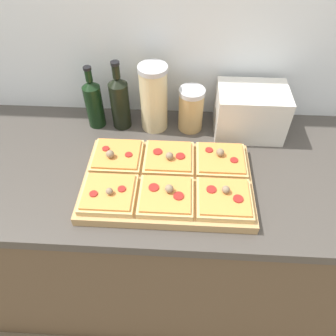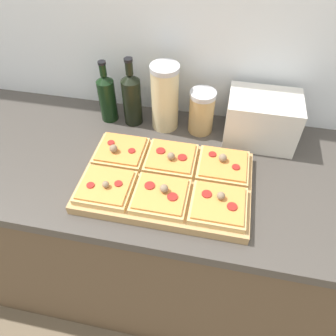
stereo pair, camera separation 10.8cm
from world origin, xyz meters
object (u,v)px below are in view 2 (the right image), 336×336
(wine_bottle, at_px, (132,98))
(toaster_oven, at_px, (262,120))
(cutting_board, at_px, (166,182))
(grain_jar_tall, at_px, (165,98))
(grain_jar_short, at_px, (201,112))
(olive_oil_bottle, at_px, (107,97))

(wine_bottle, bearing_deg, toaster_oven, -1.18)
(cutting_board, xyz_separation_m, grain_jar_tall, (-0.07, 0.31, 0.12))
(wine_bottle, height_order, toaster_oven, wine_bottle)
(cutting_board, height_order, toaster_oven, toaster_oven)
(cutting_board, xyz_separation_m, wine_bottle, (-0.20, 0.31, 0.10))
(cutting_board, relative_size, grain_jar_tall, 2.11)
(wine_bottle, relative_size, grain_jar_short, 1.58)
(cutting_board, distance_m, grain_jar_tall, 0.34)
(cutting_board, relative_size, wine_bottle, 2.01)
(toaster_oven, bearing_deg, cutting_board, -134.39)
(grain_jar_tall, relative_size, toaster_oven, 0.94)
(olive_oil_bottle, xyz_separation_m, wine_bottle, (0.10, 0.00, 0.01))
(grain_jar_tall, height_order, grain_jar_short, grain_jar_tall)
(cutting_board, distance_m, olive_oil_bottle, 0.44)
(olive_oil_bottle, bearing_deg, grain_jar_short, 0.00)
(toaster_oven, bearing_deg, grain_jar_short, 177.39)
(wine_bottle, height_order, grain_jar_tall, wine_bottle)
(olive_oil_bottle, bearing_deg, grain_jar_tall, 0.00)
(cutting_board, height_order, olive_oil_bottle, olive_oil_bottle)
(cutting_board, relative_size, toaster_oven, 1.98)
(toaster_oven, bearing_deg, olive_oil_bottle, 179.02)
(wine_bottle, bearing_deg, olive_oil_bottle, 180.00)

